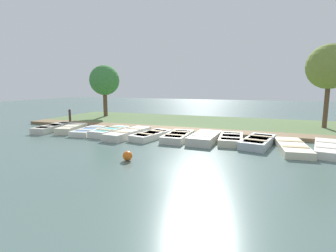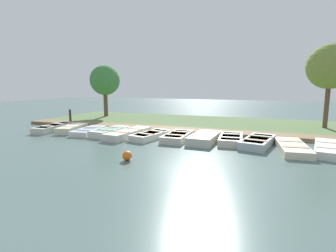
{
  "view_description": "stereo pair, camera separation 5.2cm",
  "coord_description": "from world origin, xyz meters",
  "px_view_note": "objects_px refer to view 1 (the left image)",
  "views": [
    {
      "loc": [
        14.8,
        5.19,
        2.99
      ],
      "look_at": [
        0.81,
        0.05,
        0.65
      ],
      "focal_mm": 28.0,
      "sensor_mm": 36.0,
      "label": 1
    },
    {
      "loc": [
        14.78,
        5.23,
        2.99
      ],
      "look_at": [
        0.81,
        0.05,
        0.65
      ],
      "focal_mm": 28.0,
      "sensor_mm": 36.0,
      "label": 2
    }
  ],
  "objects_px": {
    "rowboat_5": "(151,135)",
    "rowboat_7": "(205,138)",
    "rowboat_8": "(231,139)",
    "rowboat_9": "(258,142)",
    "rowboat_6": "(178,136)",
    "mooring_post_near": "(70,117)",
    "buoy": "(127,156)",
    "rowboat_4": "(128,133)",
    "rowboat_1": "(72,128)",
    "rowboat_3": "(110,132)",
    "park_tree_far_left": "(104,81)",
    "rowboat_10": "(292,147)",
    "rowboat_11": "(329,148)",
    "rowboat_2": "(89,131)",
    "park_tree_left": "(330,67)",
    "rowboat_0": "(53,128)"
  },
  "relations": [
    {
      "from": "rowboat_5",
      "to": "rowboat_7",
      "type": "bearing_deg",
      "value": 104.57
    },
    {
      "from": "rowboat_7",
      "to": "rowboat_8",
      "type": "distance_m",
      "value": 1.37
    },
    {
      "from": "rowboat_8",
      "to": "rowboat_9",
      "type": "bearing_deg",
      "value": 75.5
    },
    {
      "from": "rowboat_6",
      "to": "mooring_post_near",
      "type": "distance_m",
      "value": 9.87
    },
    {
      "from": "mooring_post_near",
      "to": "rowboat_8",
      "type": "bearing_deg",
      "value": 79.61
    },
    {
      "from": "buoy",
      "to": "rowboat_4",
      "type": "bearing_deg",
      "value": -151.64
    },
    {
      "from": "rowboat_1",
      "to": "mooring_post_near",
      "type": "xyz_separation_m",
      "value": [
        -2.45,
        -2.23,
        0.38
      ]
    },
    {
      "from": "rowboat_3",
      "to": "rowboat_6",
      "type": "xyz_separation_m",
      "value": [
        0.01,
        4.3,
        -0.01
      ]
    },
    {
      "from": "rowboat_9",
      "to": "park_tree_far_left",
      "type": "bearing_deg",
      "value": -105.7
    },
    {
      "from": "rowboat_3",
      "to": "buoy",
      "type": "xyz_separation_m",
      "value": [
        4.5,
        3.65,
        -0.01
      ]
    },
    {
      "from": "rowboat_10",
      "to": "rowboat_3",
      "type": "bearing_deg",
      "value": -98.19
    },
    {
      "from": "rowboat_6",
      "to": "rowboat_10",
      "type": "distance_m",
      "value": 5.7
    },
    {
      "from": "rowboat_3",
      "to": "rowboat_11",
      "type": "height_order",
      "value": "rowboat_3"
    },
    {
      "from": "buoy",
      "to": "rowboat_6",
      "type": "bearing_deg",
      "value": 171.69
    },
    {
      "from": "rowboat_10",
      "to": "rowboat_6",
      "type": "bearing_deg",
      "value": -99.93
    },
    {
      "from": "rowboat_8",
      "to": "buoy",
      "type": "xyz_separation_m",
      "value": [
        4.82,
        -3.47,
        0.01
      ]
    },
    {
      "from": "rowboat_5",
      "to": "rowboat_10",
      "type": "bearing_deg",
      "value": 99.68
    },
    {
      "from": "rowboat_2",
      "to": "rowboat_7",
      "type": "height_order",
      "value": "rowboat_7"
    },
    {
      "from": "rowboat_7",
      "to": "rowboat_2",
      "type": "bearing_deg",
      "value": -86.35
    },
    {
      "from": "park_tree_left",
      "to": "rowboat_0",
      "type": "bearing_deg",
      "value": -68.98
    },
    {
      "from": "rowboat_4",
      "to": "rowboat_5",
      "type": "relative_size",
      "value": 1.2
    },
    {
      "from": "rowboat_2",
      "to": "rowboat_4",
      "type": "bearing_deg",
      "value": 80.9
    },
    {
      "from": "buoy",
      "to": "park_tree_left",
      "type": "relative_size",
      "value": 0.07
    },
    {
      "from": "rowboat_0",
      "to": "rowboat_9",
      "type": "relative_size",
      "value": 1.01
    },
    {
      "from": "rowboat_10",
      "to": "park_tree_left",
      "type": "distance_m",
      "value": 8.35
    },
    {
      "from": "rowboat_8",
      "to": "rowboat_1",
      "type": "bearing_deg",
      "value": -93.33
    },
    {
      "from": "buoy",
      "to": "park_tree_far_left",
      "type": "height_order",
      "value": "park_tree_far_left"
    },
    {
      "from": "rowboat_3",
      "to": "rowboat_4",
      "type": "height_order",
      "value": "rowboat_4"
    },
    {
      "from": "park_tree_far_left",
      "to": "rowboat_6",
      "type": "bearing_deg",
      "value": 52.56
    },
    {
      "from": "rowboat_0",
      "to": "rowboat_10",
      "type": "xyz_separation_m",
      "value": [
        0.4,
        14.33,
        -0.04
      ]
    },
    {
      "from": "mooring_post_near",
      "to": "rowboat_3",
      "type": "bearing_deg",
      "value": 63.59
    },
    {
      "from": "rowboat_2",
      "to": "mooring_post_near",
      "type": "relative_size",
      "value": 2.36
    },
    {
      "from": "rowboat_1",
      "to": "rowboat_2",
      "type": "distance_m",
      "value": 1.5
    },
    {
      "from": "rowboat_0",
      "to": "rowboat_9",
      "type": "xyz_separation_m",
      "value": [
        -0.12,
        12.82,
        -0.0
      ]
    },
    {
      "from": "buoy",
      "to": "park_tree_left",
      "type": "distance_m",
      "value": 14.64
    },
    {
      "from": "rowboat_9",
      "to": "rowboat_3",
      "type": "bearing_deg",
      "value": -77.56
    },
    {
      "from": "park_tree_far_left",
      "to": "park_tree_left",
      "type": "height_order",
      "value": "park_tree_left"
    },
    {
      "from": "rowboat_2",
      "to": "rowboat_1",
      "type": "bearing_deg",
      "value": -106.29
    },
    {
      "from": "rowboat_9",
      "to": "park_tree_left",
      "type": "xyz_separation_m",
      "value": [
        -6.37,
        4.06,
        3.95
      ]
    },
    {
      "from": "mooring_post_near",
      "to": "rowboat_4",
      "type": "bearing_deg",
      "value": 66.95
    },
    {
      "from": "rowboat_10",
      "to": "rowboat_9",
      "type": "bearing_deg",
      "value": -114.72
    },
    {
      "from": "rowboat_7",
      "to": "park_tree_far_left",
      "type": "height_order",
      "value": "park_tree_far_left"
    },
    {
      "from": "rowboat_3",
      "to": "rowboat_10",
      "type": "bearing_deg",
      "value": 94.55
    },
    {
      "from": "rowboat_6",
      "to": "rowboat_9",
      "type": "xyz_separation_m",
      "value": [
        -0.1,
        4.17,
        0.01
      ]
    },
    {
      "from": "rowboat_11",
      "to": "park_tree_left",
      "type": "relative_size",
      "value": 0.61
    },
    {
      "from": "rowboat_1",
      "to": "rowboat_3",
      "type": "bearing_deg",
      "value": 73.71
    },
    {
      "from": "rowboat_9",
      "to": "park_tree_left",
      "type": "bearing_deg",
      "value": 159.33
    },
    {
      "from": "rowboat_1",
      "to": "rowboat_8",
      "type": "height_order",
      "value": "rowboat_1"
    },
    {
      "from": "rowboat_4",
      "to": "mooring_post_near",
      "type": "bearing_deg",
      "value": -105.91
    },
    {
      "from": "rowboat_2",
      "to": "park_tree_far_left",
      "type": "relative_size",
      "value": 0.58
    }
  ]
}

